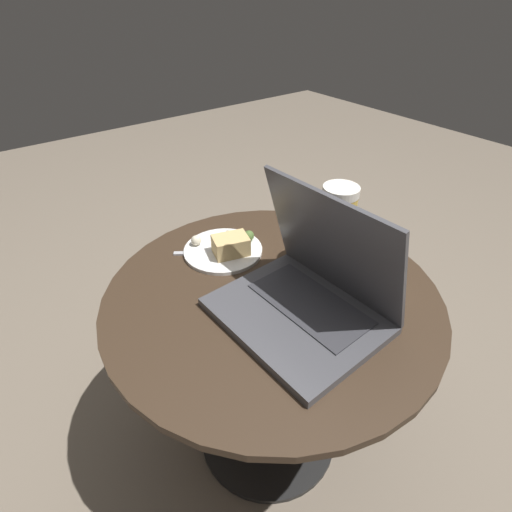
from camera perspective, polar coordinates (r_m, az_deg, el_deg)
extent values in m
plane|color=#726656|center=(1.29, 1.67, -23.97)|extent=(6.00, 6.00, 0.00)
cylinder|color=black|center=(1.28, 1.68, -23.80)|extent=(0.39, 0.39, 0.01)
cylinder|color=black|center=(1.06, 1.93, -16.47)|extent=(0.07, 0.07, 0.52)
cylinder|color=#38281C|center=(0.87, 2.28, -5.58)|extent=(0.72, 0.72, 0.02)
cube|color=#47474C|center=(0.80, 5.69, -8.50)|extent=(0.32, 0.26, 0.02)
cube|color=#333338|center=(0.81, 7.65, -6.75)|extent=(0.25, 0.13, 0.00)
cube|color=#47474C|center=(0.77, 10.95, 1.48)|extent=(0.32, 0.09, 0.24)
cube|color=#19234C|center=(0.77, 10.80, 1.35)|extent=(0.29, 0.08, 0.22)
cylinder|color=gold|center=(0.90, 11.28, 3.30)|extent=(0.08, 0.08, 0.18)
cylinder|color=white|center=(0.85, 12.07, 9.07)|extent=(0.08, 0.08, 0.02)
cylinder|color=white|center=(0.98, -4.57, 0.88)|extent=(0.19, 0.19, 0.01)
cube|color=#DBB775|center=(0.95, -3.62, 1.54)|extent=(0.08, 0.10, 0.05)
sphere|color=beige|center=(1.01, -3.76, 3.11)|extent=(0.03, 0.03, 0.03)
sphere|color=#4C6B33|center=(1.00, -1.03, 2.91)|extent=(0.03, 0.03, 0.03)
sphere|color=beige|center=(1.00, -8.55, 2.22)|extent=(0.03, 0.03, 0.03)
cube|color=#B2B2B7|center=(0.98, -8.34, 0.40)|extent=(0.08, 0.10, 0.00)
cube|color=#B2B2B7|center=(0.98, -3.51, 0.48)|extent=(0.05, 0.05, 0.00)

